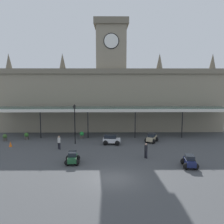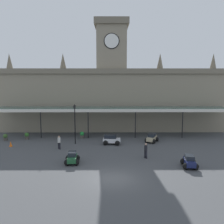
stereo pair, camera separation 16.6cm
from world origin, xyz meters
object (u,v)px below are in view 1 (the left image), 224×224
victorian_lamppost (75,120)px  traffic_cone (10,144)px  planter_near_kerb (27,136)px  planter_forecourt_centre (82,135)px  car_green_sedan (72,158)px  pedestrian_crossing_forecourt (59,142)px  pedestrian_beside_cars (146,150)px  car_beige_sedan (152,139)px  car_navy_sedan (190,162)px  car_white_estate (111,140)px  planter_by_canopy (5,137)px

victorian_lamppost → traffic_cone: bearing=-171.3°
planter_near_kerb → planter_forecourt_centre: bearing=4.5°
car_green_sedan → pedestrian_crossing_forecourt: (-2.37, 5.09, 0.41)m
pedestrian_beside_cars → planter_near_kerb: (-15.67, 8.52, -0.42)m
pedestrian_crossing_forecourt → planter_forecourt_centre: 5.98m
planter_forecourt_centre → pedestrian_beside_cars: bearing=-49.0°
car_beige_sedan → victorian_lamppost: size_ratio=0.43×
pedestrian_crossing_forecourt → traffic_cone: size_ratio=2.51×
car_green_sedan → car_beige_sedan: same height
planter_forecourt_centre → car_navy_sedan: bearing=-45.2°
pedestrian_crossing_forecourt → traffic_cone: 6.53m
planter_forecourt_centre → pedestrian_crossing_forecourt: bearing=-111.1°
planter_near_kerb → planter_forecourt_centre: size_ratio=1.00×
car_navy_sedan → pedestrian_beside_cars: pedestrian_beside_cars is taller
traffic_cone → planter_near_kerb: bearing=78.1°
car_green_sedan → car_white_estate: bearing=60.8°
planter_by_canopy → planter_near_kerb: same height
victorian_lamppost → traffic_cone: victorian_lamppost is taller
car_white_estate → planter_forecourt_centre: size_ratio=2.43×
car_white_estate → pedestrian_crossing_forecourt: pedestrian_crossing_forecourt is taller
planter_by_canopy → traffic_cone: bearing=-57.1°
car_green_sedan → pedestrian_crossing_forecourt: bearing=114.9°
pedestrian_crossing_forecourt → car_beige_sedan: bearing=15.2°
car_white_estate → traffic_cone: 12.82m
car_green_sedan → planter_forecourt_centre: (-0.22, 10.65, -0.01)m
pedestrian_beside_cars → planter_near_kerb: pedestrian_beside_cars is taller
car_green_sedan → car_navy_sedan: same height
traffic_cone → planter_near_kerb: 3.85m
victorian_lamppost → planter_forecourt_centre: (0.52, 3.15, -2.75)m
car_white_estate → planter_forecourt_centre: 5.46m
car_beige_sedan → pedestrian_crossing_forecourt: size_ratio=1.34×
car_navy_sedan → pedestrian_beside_cars: (-3.86, 2.75, 0.41)m
victorian_lamppost → traffic_cone: (-8.02, -1.22, -2.91)m
pedestrian_beside_cars → pedestrian_crossing_forecourt: bearing=160.5°
victorian_lamppost → traffic_cone: 8.62m
pedestrian_crossing_forecourt → victorian_lamppost: (1.63, 2.41, 2.33)m
pedestrian_crossing_forecourt → planter_by_canopy: bearing=153.5°
car_navy_sedan → car_beige_sedan: size_ratio=0.95×
planter_by_canopy → planter_forecourt_centre: (10.45, 1.41, 0.00)m
car_green_sedan → victorian_lamppost: victorian_lamppost is taller
car_beige_sedan → traffic_cone: bearing=-173.7°
car_white_estate → pedestrian_beside_cars: size_ratio=1.39×
victorian_lamppost → car_navy_sedan: bearing=-35.4°
car_beige_sedan → planter_near_kerb: bearing=174.3°
car_navy_sedan → car_beige_sedan: (-2.08, 9.53, 0.00)m
planter_by_canopy → planter_forecourt_centre: 10.55m
car_white_estate → planter_by_canopy: 14.83m
car_white_estate → car_navy_sedan: bearing=-48.2°
car_beige_sedan → planter_by_canopy: car_beige_sedan is taller
planter_near_kerb → pedestrian_beside_cars: bearing=-28.5°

